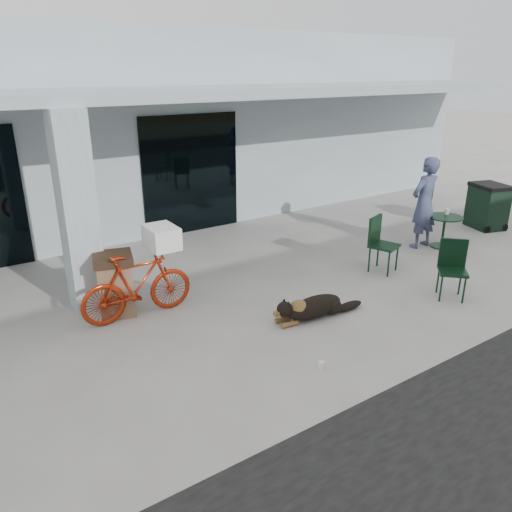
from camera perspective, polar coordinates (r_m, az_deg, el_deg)
ground at (r=7.26m, az=-1.47°, el=-9.47°), size 80.00×80.00×0.00m
building at (r=14.27m, az=-20.97°, el=13.75°), size 22.00×7.00×4.50m
storefront_glass_right at (r=11.73m, az=-7.41°, el=9.22°), size 2.40×0.06×2.70m
column at (r=8.09m, az=-19.68°, el=4.54°), size 0.50×0.50×3.12m
overhang at (r=9.52m, az=-14.06°, el=17.48°), size 22.00×2.80×0.18m
bicycle at (r=7.85m, az=-13.42°, el=-3.31°), size 1.77×0.53×1.06m
laundry_basket at (r=7.75m, az=-10.73°, el=2.13°), size 0.44×0.58×0.34m
dog at (r=7.81m, az=6.74°, el=-5.67°), size 1.20×0.50×0.39m
cup_near_dog at (r=6.64m, az=7.48°, el=-12.25°), size 0.09×0.09×0.10m
cafe_table_far at (r=11.48m, az=20.62°, el=2.61°), size 0.80×0.80×0.69m
cafe_chair_far_a at (r=9.68m, az=14.46°, el=1.22°), size 0.62×0.65×1.06m
cafe_chair_far_b at (r=8.90m, az=21.57°, el=-1.57°), size 0.66×0.66×0.99m
person at (r=11.18m, az=18.68°, el=5.77°), size 0.73×0.49×1.95m
cup_on_table at (r=11.55m, az=21.00°, el=4.75°), size 0.10×0.10×0.12m
trash_receptacle at (r=8.06m, az=-15.78°, el=-3.16°), size 0.72×0.72×0.99m
wheeled_bin at (r=13.27m, az=24.94°, el=5.19°), size 0.88×1.00×1.07m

